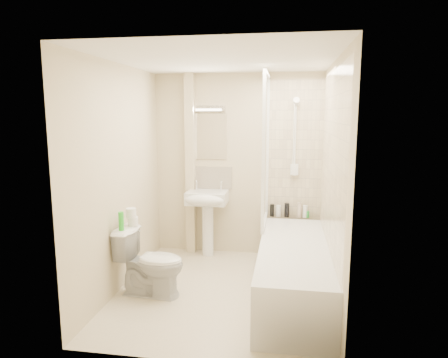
# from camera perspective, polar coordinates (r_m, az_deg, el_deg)

# --- Properties ---
(floor) EXTENTS (2.50, 2.50, 0.00)m
(floor) POSITION_cam_1_polar(r_m,az_deg,el_deg) (4.44, -0.31, -15.77)
(floor) COLOR beige
(floor) RESTS_ON ground
(wall_back) EXTENTS (2.20, 0.02, 2.40)m
(wall_back) POSITION_cam_1_polar(r_m,az_deg,el_deg) (5.30, 1.88, 1.94)
(wall_back) COLOR beige
(wall_back) RESTS_ON ground
(wall_left) EXTENTS (0.02, 2.50, 2.40)m
(wall_left) POSITION_cam_1_polar(r_m,az_deg,el_deg) (4.39, -14.64, 0.08)
(wall_left) COLOR beige
(wall_left) RESTS_ON ground
(wall_right) EXTENTS (0.02, 2.50, 2.40)m
(wall_right) POSITION_cam_1_polar(r_m,az_deg,el_deg) (4.05, 15.23, -0.71)
(wall_right) COLOR beige
(wall_right) RESTS_ON ground
(ceiling) EXTENTS (2.20, 2.50, 0.02)m
(ceiling) POSITION_cam_1_polar(r_m,az_deg,el_deg) (4.05, -0.34, 16.67)
(ceiling) COLOR white
(ceiling) RESTS_ON wall_back
(tile_back) EXTENTS (0.70, 0.01, 1.75)m
(tile_back) POSITION_cam_1_polar(r_m,az_deg,el_deg) (5.22, 10.08, 4.17)
(tile_back) COLOR beige
(tile_back) RESTS_ON wall_back
(tile_right) EXTENTS (0.01, 2.10, 1.75)m
(tile_right) POSITION_cam_1_polar(r_m,az_deg,el_deg) (4.03, 15.18, 2.47)
(tile_right) COLOR beige
(tile_right) RESTS_ON wall_right
(pipe_boxing) EXTENTS (0.12, 0.12, 2.40)m
(pipe_boxing) POSITION_cam_1_polar(r_m,az_deg,el_deg) (5.35, -4.81, 1.99)
(pipe_boxing) COLOR beige
(pipe_boxing) RESTS_ON ground
(splashback) EXTENTS (0.60, 0.02, 0.30)m
(splashback) POSITION_cam_1_polar(r_m,az_deg,el_deg) (5.37, -2.03, 0.21)
(splashback) COLOR beige
(splashback) RESTS_ON wall_back
(mirror) EXTENTS (0.46, 0.01, 0.60)m
(mirror) POSITION_cam_1_polar(r_m,az_deg,el_deg) (5.31, -2.07, 6.07)
(mirror) COLOR white
(mirror) RESTS_ON wall_back
(strip_light) EXTENTS (0.42, 0.07, 0.07)m
(strip_light) POSITION_cam_1_polar(r_m,az_deg,el_deg) (5.28, -2.14, 10.07)
(strip_light) COLOR silver
(strip_light) RESTS_ON wall_back
(bathtub) EXTENTS (0.70, 2.10, 0.55)m
(bathtub) POSITION_cam_1_polar(r_m,az_deg,el_deg) (4.29, 9.90, -12.65)
(bathtub) COLOR white
(bathtub) RESTS_ON ground
(shower_screen) EXTENTS (0.04, 0.92, 1.80)m
(shower_screen) POSITION_cam_1_polar(r_m,az_deg,el_deg) (4.79, 5.98, 4.10)
(shower_screen) COLOR white
(shower_screen) RESTS_ON bathtub
(shower_fixture) EXTENTS (0.10, 0.16, 0.99)m
(shower_fixture) POSITION_cam_1_polar(r_m,az_deg,el_deg) (5.17, 10.11, 5.46)
(shower_fixture) COLOR white
(shower_fixture) RESTS_ON wall_back
(pedestal_sink) EXTENTS (0.52, 0.48, 1.00)m
(pedestal_sink) POSITION_cam_1_polar(r_m,az_deg,el_deg) (5.22, -2.49, -3.74)
(pedestal_sink) COLOR white
(pedestal_sink) RESTS_ON ground
(bottle_black_a) EXTENTS (0.05, 0.05, 0.16)m
(bottle_black_a) POSITION_cam_1_polar(r_m,az_deg,el_deg) (5.28, 6.88, -4.46)
(bottle_black_a) COLOR black
(bottle_black_a) RESTS_ON bathtub
(bottle_white_a) EXTENTS (0.06, 0.06, 0.15)m
(bottle_white_a) POSITION_cam_1_polar(r_m,az_deg,el_deg) (5.28, 7.77, -4.53)
(bottle_white_a) COLOR white
(bottle_white_a) RESTS_ON bathtub
(bottle_black_b) EXTENTS (0.06, 0.06, 0.18)m
(bottle_black_b) POSITION_cam_1_polar(r_m,az_deg,el_deg) (5.27, 8.96, -4.41)
(bottle_black_b) COLOR black
(bottle_black_b) RESTS_ON bathtub
(bottle_cream) EXTENTS (0.06, 0.06, 0.19)m
(bottle_cream) POSITION_cam_1_polar(r_m,az_deg,el_deg) (5.27, 10.69, -4.38)
(bottle_cream) COLOR beige
(bottle_cream) RESTS_ON bathtub
(bottle_white_b) EXTENTS (0.06, 0.06, 0.16)m
(bottle_white_b) POSITION_cam_1_polar(r_m,az_deg,el_deg) (5.28, 11.50, -4.57)
(bottle_white_b) COLOR white
(bottle_white_b) RESTS_ON bathtub
(bottle_green) EXTENTS (0.05, 0.05, 0.09)m
(bottle_green) POSITION_cam_1_polar(r_m,az_deg,el_deg) (5.29, 11.78, -4.97)
(bottle_green) COLOR green
(bottle_green) RESTS_ON bathtub
(toilet) EXTENTS (0.50, 0.75, 0.71)m
(toilet) POSITION_cam_1_polar(r_m,az_deg,el_deg) (4.31, -10.39, -11.59)
(toilet) COLOR white
(toilet) RESTS_ON ground
(toilet_roll_lower) EXTENTS (0.11, 0.11, 0.10)m
(toilet_roll_lower) POSITION_cam_1_polar(r_m,az_deg,el_deg) (4.36, -12.89, -5.89)
(toilet_roll_lower) COLOR white
(toilet_roll_lower) RESTS_ON toilet
(toilet_roll_upper) EXTENTS (0.11, 0.11, 0.10)m
(toilet_roll_upper) POSITION_cam_1_polar(r_m,az_deg,el_deg) (4.31, -13.15, -4.74)
(toilet_roll_upper) COLOR white
(toilet_roll_upper) RESTS_ON toilet_roll_lower
(green_bottle) EXTENTS (0.05, 0.05, 0.19)m
(green_bottle) POSITION_cam_1_polar(r_m,az_deg,el_deg) (4.20, -14.48, -5.86)
(green_bottle) COLOR green
(green_bottle) RESTS_ON toilet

